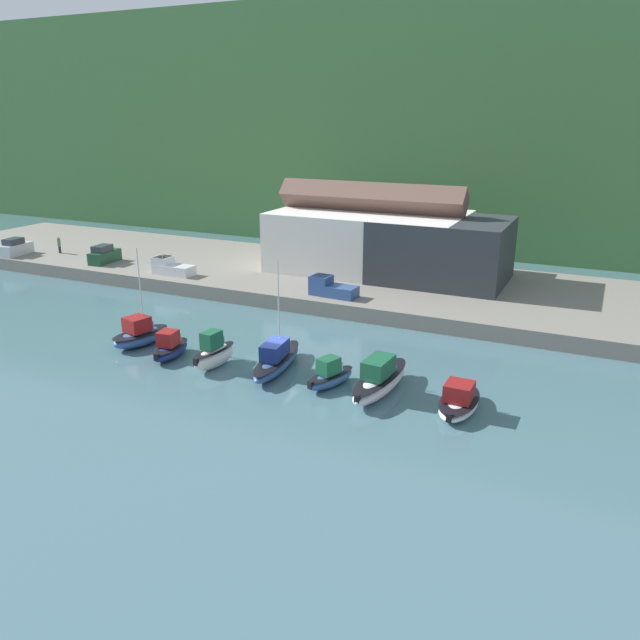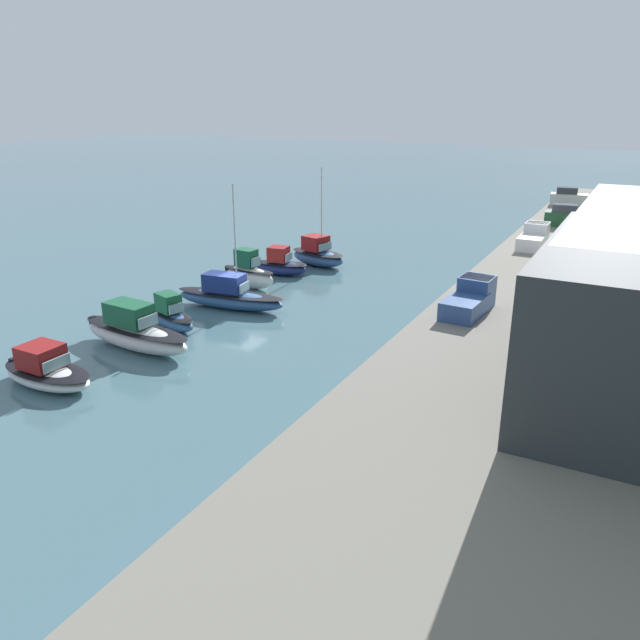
# 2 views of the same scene
# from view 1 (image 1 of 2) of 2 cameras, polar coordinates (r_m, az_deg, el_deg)

# --- Properties ---
(ground_plane) EXTENTS (320.00, 320.00, 0.00)m
(ground_plane) POSITION_cam_1_polar(r_m,az_deg,el_deg) (48.71, -3.98, -4.16)
(ground_plane) COLOR #476B75
(hillside_backdrop) EXTENTS (240.00, 73.74, 33.80)m
(hillside_backdrop) POSITION_cam_1_polar(r_m,az_deg,el_deg) (122.44, 15.54, 16.95)
(hillside_backdrop) COLOR #42703D
(hillside_backdrop) RESTS_ON ground_plane
(quay_promenade) EXTENTS (125.54, 21.70, 1.49)m
(quay_promenade) POSITION_cam_1_polar(r_m,az_deg,el_deg) (68.65, 5.52, 3.20)
(quay_promenade) COLOR gray
(quay_promenade) RESTS_ON ground_plane
(harbor_clubhouse) EXTENTS (21.47, 12.85, 9.93)m
(harbor_clubhouse) POSITION_cam_1_polar(r_m,az_deg,el_deg) (71.62, 4.51, 7.45)
(harbor_clubhouse) COLOR silver
(harbor_clubhouse) RESTS_ON quay_promenade
(yacht_club_building) EXTENTS (13.70, 10.89, 6.62)m
(yacht_club_building) POSITION_cam_1_polar(r_m,az_deg,el_deg) (68.00, 11.05, 6.31)
(yacht_club_building) COLOR #2D3338
(yacht_club_building) RESTS_ON quay_promenade
(moored_boat_0) EXTENTS (3.54, 5.70, 8.28)m
(moored_boat_0) POSITION_cam_1_polar(r_m,az_deg,el_deg) (54.59, -16.12, -1.28)
(moored_boat_0) COLOR #33568E
(moored_boat_0) RESTS_ON ground_plane
(moored_boat_1) EXTENTS (2.45, 4.58, 2.29)m
(moored_boat_1) POSITION_cam_1_polar(r_m,az_deg,el_deg) (51.24, -13.56, -2.50)
(moored_boat_1) COLOR navy
(moored_boat_1) RESTS_ON ground_plane
(moored_boat_2) EXTENTS (1.89, 4.58, 2.96)m
(moored_boat_2) POSITION_cam_1_polar(r_m,az_deg,el_deg) (48.54, -9.69, -3.06)
(moored_boat_2) COLOR white
(moored_boat_2) RESTS_ON ground_plane
(moored_boat_3) EXTENTS (2.99, 8.14, 8.40)m
(moored_boat_3) POSITION_cam_1_polar(r_m,az_deg,el_deg) (47.49, -4.00, -3.62)
(moored_boat_3) COLOR #33568E
(moored_boat_3) RESTS_ON ground_plane
(moored_boat_4) EXTENTS (2.83, 4.67, 2.21)m
(moored_boat_4) POSITION_cam_1_polar(r_m,az_deg,el_deg) (44.73, 0.93, -5.14)
(moored_boat_4) COLOR #33568E
(moored_boat_4) RESTS_ON ground_plane
(moored_boat_5) EXTENTS (2.65, 7.95, 2.70)m
(moored_boat_5) POSITION_cam_1_polar(r_m,az_deg,el_deg) (43.83, 5.48, -5.45)
(moored_boat_5) COLOR silver
(moored_boat_5) RESTS_ON ground_plane
(moored_boat_6) EXTENTS (2.45, 5.47, 2.09)m
(moored_boat_6) POSITION_cam_1_polar(r_m,az_deg,el_deg) (42.14, 12.60, -7.24)
(moored_boat_6) COLOR white
(moored_boat_6) RESTS_ON ground_plane
(parked_car_0) EXTENTS (2.32, 4.39, 2.16)m
(parked_car_0) POSITION_cam_1_polar(r_m,az_deg,el_deg) (88.48, -26.06, 5.96)
(parked_car_0) COLOR silver
(parked_car_0) RESTS_ON quay_promenade
(parked_car_1) EXTENTS (2.22, 4.36, 2.16)m
(parked_car_1) POSITION_cam_1_polar(r_m,az_deg,el_deg) (79.71, -19.12, 5.63)
(parked_car_1) COLOR #1E4C2D
(parked_car_1) RESTS_ON quay_promenade
(pickup_truck_0) EXTENTS (4.73, 2.01, 1.90)m
(pickup_truck_0) POSITION_cam_1_polar(r_m,az_deg,el_deg) (71.82, -13.52, 4.74)
(pickup_truck_0) COLOR silver
(pickup_truck_0) RESTS_ON quay_promenade
(pickup_truck_1) EXTENTS (4.84, 2.26, 1.90)m
(pickup_truck_1) POSITION_cam_1_polar(r_m,az_deg,el_deg) (61.55, 0.90, 3.00)
(pickup_truck_1) COLOR #2D4C84
(pickup_truck_1) RESTS_ON quay_promenade
(person_on_quay) EXTENTS (0.40, 0.40, 2.14)m
(person_on_quay) POSITION_cam_1_polar(r_m,az_deg,el_deg) (87.29, -22.75, 6.38)
(person_on_quay) COLOR #232838
(person_on_quay) RESTS_ON quay_promenade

